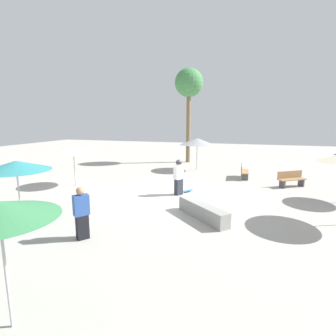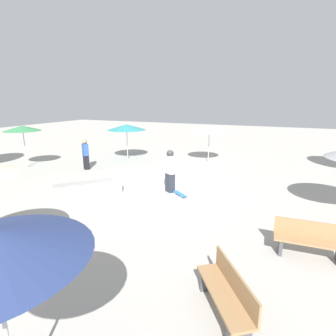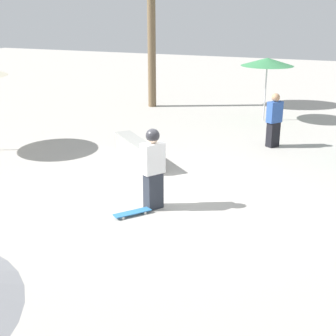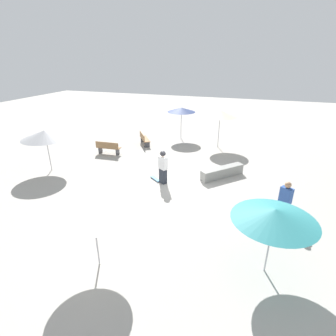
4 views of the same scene
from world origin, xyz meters
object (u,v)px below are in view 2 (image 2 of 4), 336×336
at_px(skater_main, 170,170).
at_px(concrete_ledge, 89,189).
at_px(bystander_watching, 86,154).
at_px(shade_umbrella_teal, 127,127).
at_px(shade_umbrella_green, 22,128).
at_px(bench_near, 310,240).
at_px(shade_umbrella_white, 209,129).
at_px(bench_far, 227,293).
at_px(skateboard, 180,194).

height_order(skater_main, concrete_ledge, skater_main).
height_order(skater_main, bystander_watching, skater_main).
bearing_deg(shade_umbrella_teal, shade_umbrella_green, 135.13).
bearing_deg(concrete_ledge, shade_umbrella_teal, 18.67).
xyz_separation_m(concrete_ledge, bench_near, (-1.21, -7.56, 0.15)).
relative_size(concrete_ledge, shade_umbrella_green, 0.95).
relative_size(skater_main, shade_umbrella_teal, 0.73).
bearing_deg(shade_umbrella_white, bench_near, -151.48).
bearing_deg(bystander_watching, shade_umbrella_teal, -66.34).
xyz_separation_m(bench_far, shade_umbrella_teal, (10.04, 8.22, 1.57)).
relative_size(bench_far, shade_umbrella_green, 0.68).
xyz_separation_m(shade_umbrella_teal, bystander_watching, (-3.10, 0.66, -1.18)).
height_order(shade_umbrella_white, shade_umbrella_green, shade_umbrella_green).
bearing_deg(shade_umbrella_teal, shade_umbrella_white, -74.73).
height_order(shade_umbrella_green, bystander_watching, shade_umbrella_green).
relative_size(bench_near, shade_umbrella_white, 0.76).
distance_m(concrete_ledge, shade_umbrella_green, 6.80).
height_order(skater_main, shade_umbrella_white, shade_umbrella_white).
height_order(bench_near, shade_umbrella_white, shade_umbrella_white).
bearing_deg(shade_umbrella_green, bystander_watching, -74.45).
bearing_deg(bench_far, shade_umbrella_teal, 4.45).
xyz_separation_m(concrete_ledge, bench_far, (-3.75, -6.10, 0.15)).
distance_m(shade_umbrella_white, bystander_watching, 7.20).
distance_m(skateboard, shade_umbrella_teal, 7.51).
bearing_deg(shade_umbrella_teal, skater_main, -133.43).
bearing_deg(concrete_ledge, bench_near, -99.11).
bearing_deg(concrete_ledge, bystander_watching, 41.20).
bearing_deg(shade_umbrella_green, shade_umbrella_teal, -44.87).
distance_m(skater_main, concrete_ledge, 3.28).
bearing_deg(skateboard, bystander_watching, -157.89).
xyz_separation_m(skater_main, bystander_watching, (1.51, 5.53, -0.12)).
xyz_separation_m(skateboard, shade_umbrella_green, (0.82, 9.41, 2.09)).
distance_m(skateboard, shade_umbrella_green, 9.67).
distance_m(bench_near, shade_umbrella_white, 10.17).
height_order(concrete_ledge, shade_umbrella_green, shade_umbrella_green).
relative_size(bench_near, shade_umbrella_green, 0.71).
xyz_separation_m(skater_main, bench_far, (-5.42, -3.35, -0.51)).
bearing_deg(concrete_ledge, bench_far, -121.60).
xyz_separation_m(shade_umbrella_white, shade_umbrella_green, (-5.37, 8.91, 0.19)).
relative_size(bench_far, bystander_watching, 0.96).
bearing_deg(shade_umbrella_green, bench_far, -116.11).
xyz_separation_m(bench_near, bench_far, (-2.54, 1.47, 0.00)).
relative_size(skateboard, shade_umbrella_green, 0.33).
distance_m(shade_umbrella_white, shade_umbrella_teal, 5.07).
xyz_separation_m(skateboard, shade_umbrella_white, (6.19, 0.50, 1.89)).
height_order(skateboard, bench_near, bench_near).
bearing_deg(shade_umbrella_teal, bench_far, -140.68).
bearing_deg(bench_near, bystander_watching, -25.71).
bearing_deg(concrete_ledge, shade_umbrella_green, 69.89).
bearing_deg(shade_umbrella_white, shade_umbrella_green, 121.09).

